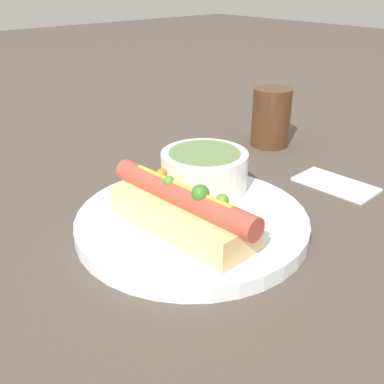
{
  "coord_description": "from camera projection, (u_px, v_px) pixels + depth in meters",
  "views": [
    {
      "loc": [
        0.32,
        -0.28,
        0.26
      ],
      "look_at": [
        0.0,
        0.0,
        0.05
      ],
      "focal_mm": 42.0,
      "sensor_mm": 36.0,
      "label": 1
    }
  ],
  "objects": [
    {
      "name": "dinner_plate",
      "position": [
        192.0,
        222.0,
        0.49
      ],
      "size": [
        0.25,
        0.25,
        0.02
      ],
      "color": "white",
      "rests_on": "ground_plane"
    },
    {
      "name": "soup_bowl",
      "position": [
        204.0,
        169.0,
        0.54
      ],
      "size": [
        0.1,
        0.1,
        0.05
      ],
      "color": "silver",
      "rests_on": "dinner_plate"
    },
    {
      "name": "drinking_glass",
      "position": [
        271.0,
        117.0,
        0.72
      ],
      "size": [
        0.06,
        0.06,
        0.09
      ],
      "color": "#4C2D19",
      "rests_on": "ground_plane"
    },
    {
      "name": "ground_plane",
      "position": [
        192.0,
        228.0,
        0.5
      ],
      "size": [
        4.0,
        4.0,
        0.0
      ],
      "primitive_type": "plane",
      "color": "#4C4238"
    },
    {
      "name": "napkin",
      "position": [
        336.0,
        183.0,
        0.6
      ],
      "size": [
        0.11,
        0.06,
        0.01
      ],
      "rotation": [
        0.0,
        0.0,
        0.04
      ],
      "color": "white",
      "rests_on": "ground_plane"
    },
    {
      "name": "spoon",
      "position": [
        195.0,
        204.0,
        0.5
      ],
      "size": [
        0.13,
        0.1,
        0.01
      ],
      "rotation": [
        0.0,
        0.0,
        0.6
      ],
      "color": "#B7B7BC",
      "rests_on": "dinner_plate"
    },
    {
      "name": "hot_dog",
      "position": [
        182.0,
        210.0,
        0.45
      ],
      "size": [
        0.19,
        0.07,
        0.06
      ],
      "rotation": [
        0.0,
        0.0,
        0.06
      ],
      "color": "#E5C17F",
      "rests_on": "dinner_plate"
    }
  ]
}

